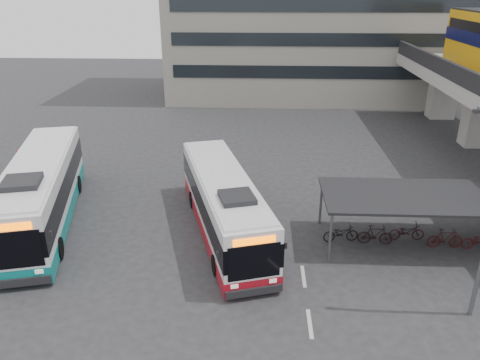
{
  "coord_description": "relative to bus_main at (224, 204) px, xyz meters",
  "views": [
    {
      "loc": [
        0.57,
        -16.82,
        11.58
      ],
      "look_at": [
        -0.47,
        5.67,
        2.0
      ],
      "focal_mm": 35.0,
      "sensor_mm": 36.0,
      "label": 1
    }
  ],
  "objects": [
    {
      "name": "bike_shelter",
      "position": [
        9.64,
        -0.69,
        -0.09
      ],
      "size": [
        10.0,
        4.0,
        2.54
      ],
      "color": "#595B60",
      "rests_on": "ground"
    },
    {
      "name": "pedestrian",
      "position": [
        0.13,
        -2.62,
        -0.77
      ],
      "size": [
        0.49,
        0.63,
        1.52
      ],
      "primitive_type": "imported",
      "rotation": [
        0.0,
        0.0,
        1.32
      ],
      "color": "black",
      "rests_on": "ground"
    },
    {
      "name": "bus_main",
      "position": [
        0.0,
        0.0,
        0.0
      ],
      "size": [
        5.49,
        11.37,
        3.3
      ],
      "rotation": [
        0.0,
        0.0,
        0.29
      ],
      "color": "white",
      "rests_on": "ground"
    },
    {
      "name": "bus_teal",
      "position": [
        -9.41,
        0.72,
        0.16
      ],
      "size": [
        5.57,
        12.57,
        3.64
      ],
      "rotation": [
        0.0,
        0.0,
        0.25
      ],
      "color": "white",
      "rests_on": "ground"
    },
    {
      "name": "road_markings",
      "position": [
        3.68,
        -6.69,
        -1.52
      ],
      "size": [
        0.15,
        7.6,
        0.01
      ],
      "color": "beige",
      "rests_on": "ground"
    },
    {
      "name": "sign_totem_north",
      "position": [
        -12.26,
        4.61,
        -0.25
      ],
      "size": [
        0.52,
        0.31,
        2.48
      ],
      "rotation": [
        0.0,
        0.0,
        -0.33
      ],
      "color": "#B60B27",
      "rests_on": "ground"
    },
    {
      "name": "ground",
      "position": [
        1.18,
        -3.69,
        -1.53
      ],
      "size": [
        120.0,
        120.0,
        0.0
      ],
      "primitive_type": "plane",
      "color": "#28282B",
      "rests_on": "ground"
    }
  ]
}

